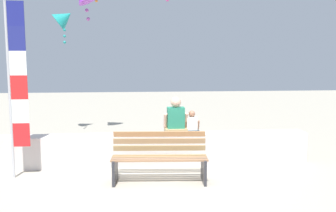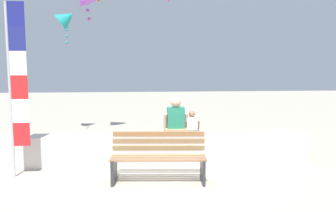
% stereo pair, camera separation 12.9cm
% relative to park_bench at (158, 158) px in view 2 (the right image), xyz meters
% --- Properties ---
extents(ground_plane, '(40.00, 40.00, 0.00)m').
position_rel_park_bench_xyz_m(ground_plane, '(-0.07, 0.26, -0.42)').
color(ground_plane, '#AFA795').
extents(seawall_ledge, '(6.75, 0.48, 0.66)m').
position_rel_park_bench_xyz_m(seawall_ledge, '(-0.07, 1.10, -0.10)').
color(seawall_ledge, beige).
rests_on(seawall_ledge, ground).
extents(park_bench, '(1.78, 0.74, 0.88)m').
position_rel_park_bench_xyz_m(park_bench, '(0.00, 0.00, 0.00)').
color(park_bench, '#9E714F').
rests_on(park_bench, ground).
extents(person_adult, '(0.52, 0.38, 0.80)m').
position_rel_park_bench_xyz_m(person_adult, '(0.43, 1.08, 0.54)').
color(person_adult, tan).
rests_on(person_adult, seawall_ledge).
extents(person_child, '(0.33, 0.24, 0.50)m').
position_rel_park_bench_xyz_m(person_child, '(0.78, 1.08, 0.43)').
color(person_child, '#2C3A44').
rests_on(person_child, seawall_ledge).
extents(flag_banner, '(0.35, 0.05, 3.28)m').
position_rel_park_bench_xyz_m(flag_banner, '(-2.63, 0.45, 1.40)').
color(flag_banner, '#B7B7BC').
rests_on(flag_banner, ground).
extents(kite_teal, '(0.78, 0.76, 1.12)m').
position_rel_park_bench_xyz_m(kite_teal, '(-2.42, 4.39, 3.03)').
color(kite_teal, teal).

